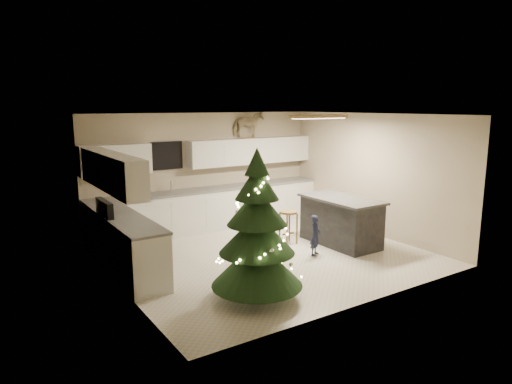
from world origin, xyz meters
TOP-DOWN VIEW (x-y plane):
  - ground_plane at (0.00, 0.00)m, footprint 5.50×5.50m
  - room_shell at (0.02, 0.00)m, footprint 5.52×5.02m
  - cabinetry at (-0.91, 1.65)m, footprint 5.50×3.20m
  - island at (1.66, -0.23)m, footprint 0.90×1.70m
  - bar_stool at (0.79, 0.37)m, footprint 0.35×0.35m
  - christmas_tree at (-1.19, -1.50)m, footprint 1.38×1.33m
  - toddler at (0.78, -0.48)m, footprint 0.33×0.30m
  - rocking_horse at (1.07, 2.33)m, footprint 0.75×0.46m

SIDE VIEW (x-z plane):
  - ground_plane at x=0.00m, z-range 0.00..0.00m
  - toddler at x=0.78m, z-range 0.00..0.76m
  - island at x=1.66m, z-range 0.00..0.95m
  - bar_stool at x=0.79m, z-range 0.17..0.84m
  - cabinetry at x=-0.91m, z-range -0.24..1.76m
  - christmas_tree at x=-1.19m, z-range -0.20..2.00m
  - room_shell at x=0.02m, z-range 0.44..3.05m
  - rocking_horse at x=1.07m, z-range 2.01..2.63m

